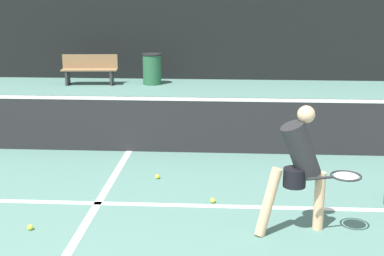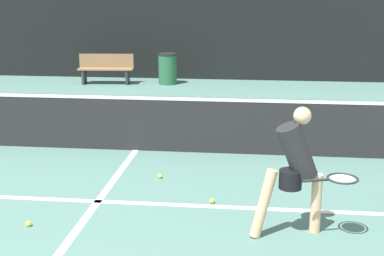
# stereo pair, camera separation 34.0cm
# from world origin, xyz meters

# --- Properties ---
(court_service_line) EXTENTS (8.25, 0.10, 0.01)m
(court_service_line) POSITION_xyz_m (0.00, 4.36, 0.00)
(court_service_line) COLOR white
(court_service_line) RESTS_ON ground
(court_center_mark) EXTENTS (0.10, 4.45, 0.01)m
(court_center_mark) POSITION_xyz_m (0.00, 4.44, 0.00)
(court_center_mark) COLOR white
(court_center_mark) RESTS_ON ground
(net) EXTENTS (11.09, 0.09, 1.07)m
(net) POSITION_xyz_m (0.00, 6.67, 0.51)
(net) COLOR slate
(net) RESTS_ON ground
(fence_back) EXTENTS (24.00, 0.06, 3.38)m
(fence_back) POSITION_xyz_m (0.00, 14.30, 1.68)
(fence_back) COLOR black
(fence_back) RESTS_ON ground
(player_practicing) EXTENTS (1.21, 0.45, 1.47)m
(player_practicing) POSITION_xyz_m (2.46, 3.68, 0.80)
(player_practicing) COLOR #DBAD84
(player_practicing) RESTS_ON ground
(tennis_ball_scattered_0) EXTENTS (0.07, 0.07, 0.07)m
(tennis_ball_scattered_0) POSITION_xyz_m (1.48, 4.47, 0.03)
(tennis_ball_scattered_0) COLOR #D1E033
(tennis_ball_scattered_0) RESTS_ON ground
(tennis_ball_scattered_1) EXTENTS (0.07, 0.07, 0.07)m
(tennis_ball_scattered_1) POSITION_xyz_m (0.65, 5.33, 0.03)
(tennis_ball_scattered_1) COLOR #D1E033
(tennis_ball_scattered_1) RESTS_ON ground
(tennis_ball_scattered_4) EXTENTS (0.07, 0.07, 0.07)m
(tennis_ball_scattered_4) POSITION_xyz_m (-0.59, 3.53, 0.03)
(tennis_ball_scattered_4) COLOR #D1E033
(tennis_ball_scattered_4) RESTS_ON ground
(courtside_bench) EXTENTS (1.61, 0.50, 0.86)m
(courtside_bench) POSITION_xyz_m (-2.28, 13.13, 0.47)
(courtside_bench) COLOR olive
(courtside_bench) RESTS_ON ground
(trash_bin) EXTENTS (0.55, 0.55, 0.89)m
(trash_bin) POSITION_xyz_m (-0.50, 13.29, 0.45)
(trash_bin) COLOR #28603D
(trash_bin) RESTS_ON ground
(parked_car) EXTENTS (1.71, 4.59, 1.52)m
(parked_car) POSITION_xyz_m (-0.09, 17.12, 0.64)
(parked_car) COLOR #B7B7BC
(parked_car) RESTS_ON ground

